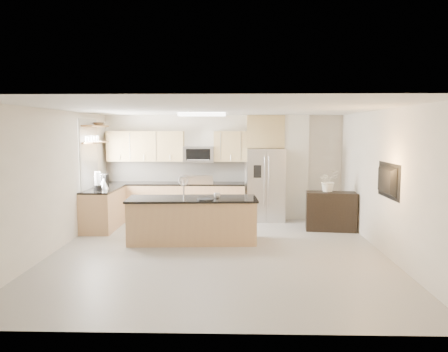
{
  "coord_description": "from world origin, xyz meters",
  "views": [
    {
      "loc": [
        0.32,
        -7.83,
        2.22
      ],
      "look_at": [
        0.08,
        1.3,
        1.26
      ],
      "focal_mm": 35.0,
      "sensor_mm": 36.0,
      "label": 1
    }
  ],
  "objects_px": {
    "coffee_maker": "(104,181)",
    "bowl": "(99,123)",
    "range": "(199,201)",
    "platter": "(205,199)",
    "television": "(384,181)",
    "flower_vase": "(328,175)",
    "microwave": "(199,154)",
    "blender": "(98,182)",
    "refrigerator": "(265,185)",
    "credenza": "(331,211)",
    "island": "(192,220)",
    "kettle": "(104,183)",
    "cup": "(217,195)"
  },
  "relations": [
    {
      "from": "platter",
      "to": "kettle",
      "type": "relative_size",
      "value": 1.12
    },
    {
      "from": "platter",
      "to": "microwave",
      "type": "bearing_deg",
      "value": 97.53
    },
    {
      "from": "range",
      "to": "microwave",
      "type": "bearing_deg",
      "value": 90.0
    },
    {
      "from": "kettle",
      "to": "range",
      "type": "bearing_deg",
      "value": 29.92
    },
    {
      "from": "blender",
      "to": "television",
      "type": "height_order",
      "value": "television"
    },
    {
      "from": "credenza",
      "to": "coffee_maker",
      "type": "xyz_separation_m",
      "value": [
        -5.13,
        0.22,
        0.63
      ]
    },
    {
      "from": "island",
      "to": "television",
      "type": "relative_size",
      "value": 2.42
    },
    {
      "from": "blender",
      "to": "refrigerator",
      "type": "bearing_deg",
      "value": 20.18
    },
    {
      "from": "credenza",
      "to": "platter",
      "type": "xyz_separation_m",
      "value": [
        -2.7,
        -1.29,
        0.46
      ]
    },
    {
      "from": "bowl",
      "to": "television",
      "type": "distance_m",
      "value": 6.36
    },
    {
      "from": "island",
      "to": "refrigerator",
      "type": "bearing_deg",
      "value": 50.43
    },
    {
      "from": "credenza",
      "to": "platter",
      "type": "height_order",
      "value": "platter"
    },
    {
      "from": "microwave",
      "to": "refrigerator",
      "type": "xyz_separation_m",
      "value": [
        1.66,
        -0.17,
        -0.74
      ]
    },
    {
      "from": "coffee_maker",
      "to": "blender",
      "type": "bearing_deg",
      "value": -87.7
    },
    {
      "from": "bowl",
      "to": "microwave",
      "type": "bearing_deg",
      "value": 18.44
    },
    {
      "from": "blender",
      "to": "kettle",
      "type": "height_order",
      "value": "blender"
    },
    {
      "from": "range",
      "to": "kettle",
      "type": "relative_size",
      "value": 4.01
    },
    {
      "from": "range",
      "to": "cup",
      "type": "bearing_deg",
      "value": -75.93
    },
    {
      "from": "range",
      "to": "kettle",
      "type": "xyz_separation_m",
      "value": [
        -2.03,
        -1.17,
        0.57
      ]
    },
    {
      "from": "blender",
      "to": "coffee_maker",
      "type": "distance_m",
      "value": 0.5
    },
    {
      "from": "island",
      "to": "television",
      "type": "height_order",
      "value": "television"
    },
    {
      "from": "coffee_maker",
      "to": "flower_vase",
      "type": "xyz_separation_m",
      "value": [
        5.08,
        -0.15,
        0.16
      ]
    },
    {
      "from": "microwave",
      "to": "platter",
      "type": "height_order",
      "value": "microwave"
    },
    {
      "from": "platter",
      "to": "blender",
      "type": "height_order",
      "value": "blender"
    },
    {
      "from": "refrigerator",
      "to": "coffee_maker",
      "type": "bearing_deg",
      "value": -166.88
    },
    {
      "from": "flower_vase",
      "to": "refrigerator",
      "type": "bearing_deg",
      "value": 142.3
    },
    {
      "from": "range",
      "to": "credenza",
      "type": "height_order",
      "value": "range"
    },
    {
      "from": "range",
      "to": "flower_vase",
      "type": "bearing_deg",
      "value": -19.72
    },
    {
      "from": "credenza",
      "to": "coffee_maker",
      "type": "distance_m",
      "value": 5.18
    },
    {
      "from": "refrigerator",
      "to": "television",
      "type": "relative_size",
      "value": 1.65
    },
    {
      "from": "microwave",
      "to": "television",
      "type": "xyz_separation_m",
      "value": [
        3.51,
        -3.24,
        -0.28
      ]
    },
    {
      "from": "cup",
      "to": "bowl",
      "type": "distance_m",
      "value": 3.53
    },
    {
      "from": "refrigerator",
      "to": "island",
      "type": "xyz_separation_m",
      "value": [
        -1.6,
        -2.15,
        -0.44
      ]
    },
    {
      "from": "cup",
      "to": "television",
      "type": "height_order",
      "value": "television"
    },
    {
      "from": "range",
      "to": "coffee_maker",
      "type": "bearing_deg",
      "value": -156.26
    },
    {
      "from": "platter",
      "to": "flower_vase",
      "type": "distance_m",
      "value": 2.99
    },
    {
      "from": "credenza",
      "to": "platter",
      "type": "relative_size",
      "value": 3.38
    },
    {
      "from": "platter",
      "to": "television",
      "type": "xyz_separation_m",
      "value": [
        3.17,
        -0.69,
        0.45
      ]
    },
    {
      "from": "blender",
      "to": "bowl",
      "type": "relative_size",
      "value": 1.07
    },
    {
      "from": "credenza",
      "to": "blender",
      "type": "xyz_separation_m",
      "value": [
        -5.11,
        -0.28,
        0.66
      ]
    },
    {
      "from": "refrigerator",
      "to": "kettle",
      "type": "distance_m",
      "value": 3.85
    },
    {
      "from": "coffee_maker",
      "to": "flower_vase",
      "type": "distance_m",
      "value": 5.08
    },
    {
      "from": "microwave",
      "to": "television",
      "type": "bearing_deg",
      "value": -42.75
    },
    {
      "from": "island",
      "to": "television",
      "type": "distance_m",
      "value": 3.68
    },
    {
      "from": "refrigerator",
      "to": "flower_vase",
      "type": "height_order",
      "value": "refrigerator"
    },
    {
      "from": "kettle",
      "to": "coffee_maker",
      "type": "height_order",
      "value": "coffee_maker"
    },
    {
      "from": "coffee_maker",
      "to": "bowl",
      "type": "distance_m",
      "value": 1.36
    },
    {
      "from": "cup",
      "to": "platter",
      "type": "xyz_separation_m",
      "value": [
        -0.21,
        -0.23,
        -0.04
      ]
    },
    {
      "from": "microwave",
      "to": "island",
      "type": "distance_m",
      "value": 2.61
    },
    {
      "from": "island",
      "to": "cup",
      "type": "height_order",
      "value": "island"
    }
  ]
}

